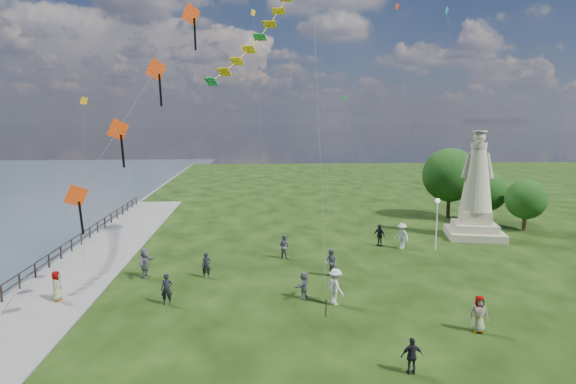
{
  "coord_description": "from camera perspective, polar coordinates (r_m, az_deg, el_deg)",
  "views": [
    {
      "loc": [
        -3.02,
        -19.3,
        9.51
      ],
      "look_at": [
        -1.0,
        8.0,
        5.5
      ],
      "focal_mm": 30.0,
      "sensor_mm": 36.0,
      "label": 1
    }
  ],
  "objects": [
    {
      "name": "person_6",
      "position": [
        30.21,
        -9.64,
        -8.57
      ],
      "size": [
        0.64,
        0.49,
        1.57
      ],
      "primitive_type": "imported",
      "rotation": [
        0.0,
        0.0,
        0.22
      ],
      "color": "black",
      "rests_on": "ground"
    },
    {
      "name": "person_2",
      "position": [
        25.77,
        5.65,
        -11.09
      ],
      "size": [
        1.12,
        1.4,
        1.92
      ],
      "primitive_type": "imported",
      "rotation": [
        0.0,
        0.0,
        2.02
      ],
      "color": "silver",
      "rests_on": "ground"
    },
    {
      "name": "person_0",
      "position": [
        26.41,
        -14.16,
        -11.11
      ],
      "size": [
        0.64,
        0.45,
        1.67
      ],
      "primitive_type": "imported",
      "rotation": [
        0.0,
        0.0,
        0.09
      ],
      "color": "black",
      "rests_on": "ground"
    },
    {
      "name": "person_8",
      "position": [
        37.41,
        13.35,
        -5.09
      ],
      "size": [
        1.21,
        1.41,
        1.95
      ],
      "primitive_type": "imported",
      "rotation": [
        0.0,
        0.0,
        -1.02
      ],
      "color": "silver",
      "rests_on": "ground"
    },
    {
      "name": "person_4",
      "position": [
        24.13,
        21.69,
        -13.29
      ],
      "size": [
        0.92,
        0.67,
        1.72
      ],
      "primitive_type": "imported",
      "rotation": [
        0.0,
        0.0,
        -0.2
      ],
      "color": "#595960",
      "rests_on": "ground"
    },
    {
      "name": "person_3",
      "position": [
        19.8,
        14.49,
        -18.29
      ],
      "size": [
        0.86,
        0.45,
        1.45
      ],
      "primitive_type": "imported",
      "rotation": [
        0.0,
        0.0,
        3.16
      ],
      "color": "black",
      "rests_on": "ground"
    },
    {
      "name": "statue",
      "position": [
        42.4,
        21.4,
        -0.63
      ],
      "size": [
        5.22,
        5.22,
        8.8
      ],
      "rotation": [
        0.0,
        0.0,
        -0.24
      ],
      "color": "tan",
      "rests_on": "ground"
    },
    {
      "name": "red_kite_train",
      "position": [
        24.45,
        -13.73,
        16.01
      ],
      "size": [
        11.08,
        9.35,
        20.74
      ],
      "color": "black",
      "rests_on": "ground"
    },
    {
      "name": "person_11",
      "position": [
        26.46,
        1.88,
        -10.97
      ],
      "size": [
        1.23,
        1.54,
        1.53
      ],
      "primitive_type": "imported",
      "rotation": [
        0.0,
        0.0,
        4.2
      ],
      "color": "#595960",
      "rests_on": "ground"
    },
    {
      "name": "person_10",
      "position": [
        28.71,
        -25.73,
        -10.17
      ],
      "size": [
        0.52,
        0.81,
        1.61
      ],
      "primitive_type": "imported",
      "rotation": [
        0.0,
        0.0,
        1.62
      ],
      "color": "#595960",
      "rests_on": "ground"
    },
    {
      "name": "person_9",
      "position": [
        37.84,
        10.78,
        -5.04
      ],
      "size": [
        1.01,
        1.11,
        1.71
      ],
      "primitive_type": "imported",
      "rotation": [
        0.0,
        0.0,
        -0.94
      ],
      "color": "black",
      "rests_on": "ground"
    },
    {
      "name": "small_kites",
      "position": [
        44.41,
        4.01,
        16.07
      ],
      "size": [
        30.54,
        18.1,
        33.21
      ],
      "color": "#EC3F0D",
      "rests_on": "ground"
    },
    {
      "name": "lamppost",
      "position": [
        37.29,
        17.26,
        -2.37
      ],
      "size": [
        0.36,
        0.36,
        3.92
      ],
      "color": "silver",
      "rests_on": "ground"
    },
    {
      "name": "person_5",
      "position": [
        31.12,
        -16.57,
        -8.04
      ],
      "size": [
        1.19,
        1.85,
        1.85
      ],
      "primitive_type": "imported",
      "rotation": [
        0.0,
        0.0,
        1.29
      ],
      "color": "#595960",
      "rests_on": "ground"
    },
    {
      "name": "tree_row",
      "position": [
        49.16,
        20.71,
        1.09
      ],
      "size": [
        8.7,
        10.56,
        6.96
      ],
      "color": "#382314",
      "rests_on": "ground"
    },
    {
      "name": "person_7",
      "position": [
        33.92,
        -0.47,
        -6.46
      ],
      "size": [
        0.97,
        0.89,
        1.7
      ],
      "primitive_type": "imported",
      "rotation": [
        0.0,
        0.0,
        2.54
      ],
      "color": "#595960",
      "rests_on": "ground"
    },
    {
      "name": "person_1",
      "position": [
        30.06,
        5.12,
        -8.39
      ],
      "size": [
        0.85,
        1.0,
        1.76
      ],
      "primitive_type": "imported",
      "rotation": [
        0.0,
        0.0,
        -1.11
      ],
      "color": "#595960",
      "rests_on": "ground"
    },
    {
      "name": "waterfront",
      "position": [
        32.27,
        -26.67,
        -9.84
      ],
      "size": [
        200.0,
        200.0,
        1.51
      ],
      "color": "#33404C",
      "rests_on": "ground"
    }
  ]
}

